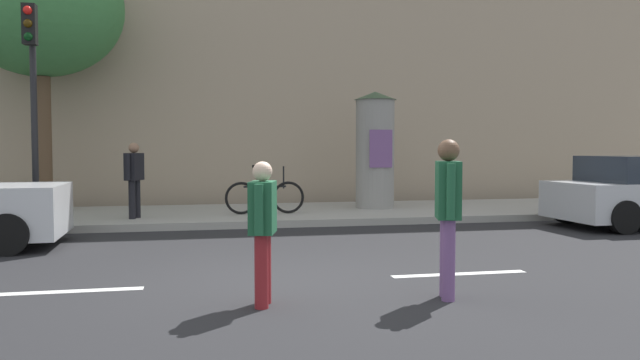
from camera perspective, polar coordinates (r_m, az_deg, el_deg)
ground_plane at (r=7.53m, az=-4.35°, el=-9.41°), size 80.00×80.00×0.00m
sidewalk_curb at (r=14.41m, az=-7.98°, el=-3.20°), size 36.00×4.00×0.15m
lane_markings at (r=7.53m, az=-4.35°, el=-9.38°), size 25.80×0.16×0.01m
building_backdrop at (r=19.72m, az=-9.11°, el=14.41°), size 36.00×5.00×11.08m
traffic_light at (r=12.94m, az=-25.04°, el=8.58°), size 0.24×0.45×4.14m
poster_column at (r=15.19m, az=5.10°, el=2.85°), size 1.03×1.03×2.84m
street_tree at (r=16.04m, az=-24.46°, el=14.24°), size 3.76×3.76×6.31m
pedestrian_in_light_jacket at (r=6.32m, az=-5.31°, el=-3.98°), size 0.34×0.57×1.48m
pedestrian_near_pole at (r=6.72m, az=11.72°, el=-2.36°), size 0.35×0.56×1.71m
pedestrian_in_dark_shirt at (r=13.40m, az=-16.77°, el=0.52°), size 0.39×0.60×1.58m
bicycle_leaning at (r=13.79m, az=-5.11°, el=-1.52°), size 1.77×0.10×1.09m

